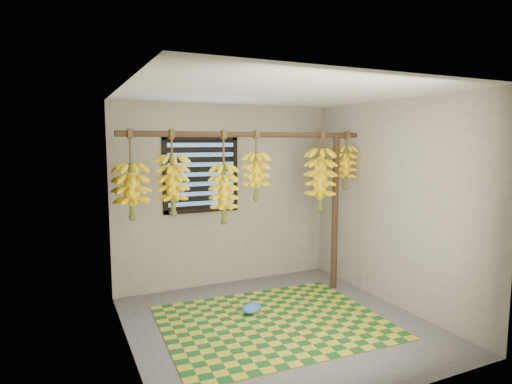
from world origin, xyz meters
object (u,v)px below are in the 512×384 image
plastic_bag (252,308)px  banana_bunch_a (132,191)px  banana_bunch_c (224,194)px  support_post (335,213)px  woven_mat (273,322)px  banana_bunch_f (346,167)px  banana_bunch_b (173,185)px  banana_bunch_e (320,180)px  banana_bunch_d (256,176)px

plastic_bag → banana_bunch_a: size_ratio=0.27×
banana_bunch_a → banana_bunch_c: same height
support_post → woven_mat: 1.70m
woven_mat → banana_bunch_f: (1.38, 0.64, 1.59)m
banana_bunch_a → banana_bunch_c: bearing=0.0°
banana_bunch_c → banana_bunch_b: bearing=180.0°
banana_bunch_e → banana_bunch_a: bearing=180.0°
support_post → banana_bunch_a: 2.58m
plastic_bag → banana_bunch_a: 1.84m
support_post → banana_bunch_e: banana_bunch_e is taller
woven_mat → support_post: bearing=27.5°
banana_bunch_c → banana_bunch_d: same height
banana_bunch_b → banana_bunch_f: same height
banana_bunch_c → banana_bunch_f: (1.68, 0.00, 0.26)m
banana_bunch_c → banana_bunch_d: 0.44m
woven_mat → plastic_bag: size_ratio=9.11×
plastic_bag → banana_bunch_c: 1.33m
banana_bunch_b → banana_bunch_e: bearing=0.0°
plastic_bag → banana_bunch_e: banana_bunch_e is taller
support_post → banana_bunch_f: 0.61m
banana_bunch_a → banana_bunch_d: (1.42, 0.00, 0.11)m
support_post → banana_bunch_c: (-1.53, 0.00, 0.33)m
banana_bunch_a → banana_bunch_e: bearing=0.0°
banana_bunch_b → banana_bunch_d: 0.99m
banana_bunch_a → banana_bunch_b: 0.43m
woven_mat → banana_bunch_b: (-0.89, 0.64, 1.45)m
woven_mat → banana_bunch_b: bearing=144.4°
woven_mat → banana_bunch_f: banana_bunch_f is taller
banana_bunch_c → banana_bunch_f: same height
banana_bunch_a → banana_bunch_e: size_ratio=0.94×
woven_mat → plastic_bag: 0.33m
plastic_bag → banana_bunch_b: size_ratio=0.27×
banana_bunch_c → banana_bunch_e: 1.30m
support_post → banana_bunch_b: bearing=180.0°
banana_bunch_a → banana_bunch_f: (2.70, 0.00, 0.18)m
banana_bunch_b → banana_bunch_e: size_ratio=0.93×
support_post → banana_bunch_e: 0.50m
support_post → plastic_bag: (-1.34, -0.33, -0.94)m
banana_bunch_a → banana_bunch_d: size_ratio=1.15×
woven_mat → banana_bunch_a: banana_bunch_a is taller
banana_bunch_a → banana_bunch_c: (1.02, 0.00, -0.08)m
banana_bunch_e → banana_bunch_b: bearing=180.0°
plastic_bag → banana_bunch_a: banana_bunch_a is taller
banana_bunch_b → banana_bunch_f: size_ratio=1.23×
banana_bunch_e → banana_bunch_f: (0.38, 0.00, 0.15)m
woven_mat → banana_bunch_c: 1.50m
banana_bunch_f → plastic_bag: bearing=-167.6°
banana_bunch_e → banana_bunch_c: bearing=180.0°
banana_bunch_d → banana_bunch_a: bearing=180.0°
support_post → plastic_bag: size_ratio=7.91×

